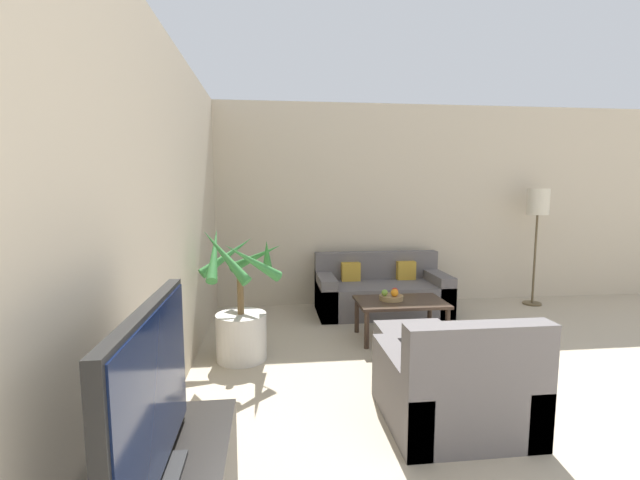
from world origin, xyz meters
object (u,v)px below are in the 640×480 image
Objects in this scene: armchair at (455,388)px; orange_fruit at (395,293)px; floor_lamp at (538,209)px; apple_green at (385,293)px; television at (151,398)px; coffee_table at (401,306)px; potted_palm at (241,314)px; sofa_loveseat at (381,292)px; ottoman at (414,348)px; apple_red at (395,291)px; fruit_bowl at (391,298)px.

orange_fruit is at bearing 87.67° from armchair.
floor_lamp is 23.36× the size of apple_green.
television is 1.00× the size of coffee_table.
potted_palm is 1.35× the size of coffee_table.
floor_lamp reaches higher than potted_palm.
coffee_table is at bearing 12.50° from potted_palm.
sofa_loveseat is 1.78× the size of coffee_table.
television is at bearing -129.91° from ottoman.
coffee_table is 0.16m from apple_red.
television is 3.30m from fruit_bowl.
television is 0.74× the size of potted_palm.
floor_lamp is 2.71m from apple_green.
ottoman is at bearing -86.47° from apple_green.
coffee_table is 1.50× the size of ottoman.
floor_lamp is at bearing 26.13° from coffee_table.
sofa_loveseat is at bearing 83.31° from orange_fruit.
ottoman is (-2.31, -1.85, -1.12)m from floor_lamp.
television reaches higher than sofa_loveseat.
floor_lamp is at bearing 24.05° from apple_red.
coffee_table is at bearing 5.33° from orange_fruit.
floor_lamp is (2.15, 0.11, 1.05)m from sofa_loveseat.
apple_green is 0.11× the size of ottoman.
television is 3.34m from apple_red.
coffee_table is at bearing -27.33° from fruit_bowl.
apple_red is at bearing -95.60° from sofa_loveseat.
apple_red is at bearing -155.95° from floor_lamp.
television is 0.56× the size of sofa_loveseat.
potted_palm is 2.02× the size of ottoman.
sofa_loveseat reaches higher than apple_red.
television reaches higher than fruit_bowl.
sofa_loveseat is 1.01m from orange_fruit.
coffee_table is (-0.05, -0.96, 0.10)m from sofa_loveseat.
apple_red is 1.08× the size of apple_green.
apple_red reaches higher than coffee_table.
fruit_bowl is at bearing -155.72° from floor_lamp.
coffee_table is at bearing -12.48° from apple_green.
television is 3.25m from apple_green.
floor_lamp is 1.71× the size of coffee_table.
armchair is at bearing -91.57° from fruit_bowl.
apple_red reaches higher than ottoman.
potted_palm is at bearing -141.63° from sofa_loveseat.
sofa_loveseat is at bearing 63.90° from television.
armchair reaches higher than apple_red.
coffee_table is (-2.20, -1.08, -0.95)m from floor_lamp.
floor_lamp is at bearing 25.57° from orange_fruit.
floor_lamp reaches higher than orange_fruit.
ottoman is at bearing -15.01° from potted_palm.
television reaches higher than apple_green.
floor_lamp is 2.66m from fruit_bowl.
floor_lamp reaches higher than apple_green.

